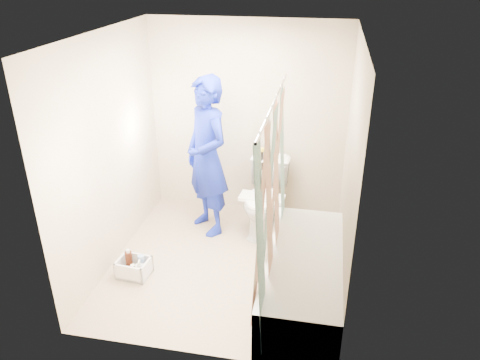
% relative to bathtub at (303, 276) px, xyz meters
% --- Properties ---
extents(floor, '(2.60, 2.60, 0.00)m').
position_rel_bathtub_xyz_m(floor, '(-0.85, 0.43, -0.27)').
color(floor, gray).
rests_on(floor, ground).
extents(ceiling, '(2.40, 2.60, 0.02)m').
position_rel_bathtub_xyz_m(ceiling, '(-0.85, 0.43, 2.13)').
color(ceiling, silver).
rests_on(ceiling, wall_back).
extents(wall_back, '(2.40, 0.02, 2.40)m').
position_rel_bathtub_xyz_m(wall_back, '(-0.85, 1.73, 0.93)').
color(wall_back, beige).
rests_on(wall_back, ground).
extents(wall_front, '(2.40, 0.02, 2.40)m').
position_rel_bathtub_xyz_m(wall_front, '(-0.85, -0.88, 0.93)').
color(wall_front, beige).
rests_on(wall_front, ground).
extents(wall_left, '(0.02, 2.60, 2.40)m').
position_rel_bathtub_xyz_m(wall_left, '(-2.05, 0.43, 0.93)').
color(wall_left, beige).
rests_on(wall_left, ground).
extents(wall_right, '(0.02, 2.60, 2.40)m').
position_rel_bathtub_xyz_m(wall_right, '(0.35, 0.43, 0.93)').
color(wall_right, beige).
rests_on(wall_right, ground).
extents(bathtub, '(0.70, 1.75, 0.50)m').
position_rel_bathtub_xyz_m(bathtub, '(0.00, 0.00, 0.00)').
color(bathtub, white).
rests_on(bathtub, ground).
extents(curtain_rod, '(0.02, 1.90, 0.02)m').
position_rel_bathtub_xyz_m(curtain_rod, '(-0.33, 0.00, 1.68)').
color(curtain_rod, silver).
rests_on(curtain_rod, wall_back).
extents(shower_curtain, '(0.06, 1.75, 1.80)m').
position_rel_bathtub_xyz_m(shower_curtain, '(-0.33, 0.00, 0.75)').
color(shower_curtain, white).
rests_on(shower_curtain, curtain_rod).
extents(toilet, '(0.53, 0.85, 0.84)m').
position_rel_bathtub_xyz_m(toilet, '(-0.55, 1.21, 0.15)').
color(toilet, white).
rests_on(toilet, ground).
extents(tank_lid, '(0.53, 0.26, 0.04)m').
position_rel_bathtub_xyz_m(tank_lid, '(-0.56, 1.08, 0.22)').
color(tank_lid, white).
rests_on(tank_lid, toilet).
extents(tank_internals, '(0.21, 0.07, 0.27)m').
position_rel_bathtub_xyz_m(tank_internals, '(-0.58, 1.44, 0.56)').
color(tank_internals, black).
rests_on(tank_internals, toilet).
extents(plumber, '(0.80, 0.80, 1.88)m').
position_rel_bathtub_xyz_m(plumber, '(-1.21, 1.10, 0.67)').
color(plumber, navy).
rests_on(plumber, ground).
extents(cleaning_caddy, '(0.34, 0.29, 0.24)m').
position_rel_bathtub_xyz_m(cleaning_caddy, '(-1.73, 0.03, -0.18)').
color(cleaning_caddy, silver).
rests_on(cleaning_caddy, ground).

